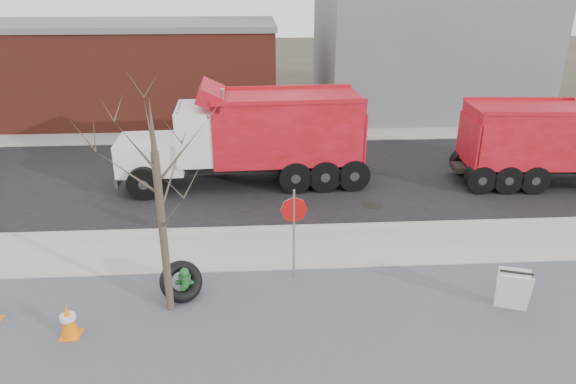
{
  "coord_description": "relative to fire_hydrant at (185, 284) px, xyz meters",
  "views": [
    {
      "loc": [
        -1.02,
        -13.11,
        7.37
      ],
      "look_at": [
        -0.12,
        1.26,
        1.4
      ],
      "focal_mm": 32.0,
      "sensor_mm": 36.0,
      "label": 1
    }
  ],
  "objects": [
    {
      "name": "gravel_verge",
      "position": [
        2.9,
        -1.41,
        -0.37
      ],
      "size": [
        60.0,
        5.0,
        0.03
      ],
      "primitive_type": "cube",
      "color": "slate",
      "rests_on": "ground"
    },
    {
      "name": "building_grey",
      "position": [
        11.9,
        20.09,
        3.62
      ],
      "size": [
        12.0,
        10.0,
        8.0
      ],
      "color": "slate",
      "rests_on": "ground"
    },
    {
      "name": "bare_tree",
      "position": [
        -0.3,
        -0.51,
        2.91
      ],
      "size": [
        3.2,
        3.2,
        5.2
      ],
      "color": "#382D23",
      "rests_on": "ground"
    },
    {
      "name": "truck_tire",
      "position": [
        -0.09,
        -0.01,
        0.08
      ],
      "size": [
        1.31,
        1.22,
        1.0
      ],
      "color": "black",
      "rests_on": "ground"
    },
    {
      "name": "dump_truck_red_b",
      "position": [
        1.73,
        7.72,
        1.6
      ],
      "size": [
        9.38,
        3.07,
        3.9
      ],
      "rotation": [
        0.0,
        0.0,
        3.19
      ],
      "color": "black",
      "rests_on": "ground"
    },
    {
      "name": "building_brick",
      "position": [
        -7.1,
        19.09,
        2.27
      ],
      "size": [
        20.2,
        8.2,
        5.3
      ],
      "color": "maroon",
      "rests_on": "ground"
    },
    {
      "name": "far_sidewalk",
      "position": [
        2.9,
        14.09,
        -0.35
      ],
      "size": [
        60.0,
        2.0,
        0.06
      ],
      "primitive_type": "cube",
      "color": "#9E9B93",
      "rests_on": "ground"
    },
    {
      "name": "sidewalk",
      "position": [
        2.9,
        2.34,
        -0.35
      ],
      "size": [
        60.0,
        2.5,
        0.06
      ],
      "primitive_type": "cube",
      "color": "#9E9B93",
      "rests_on": "ground"
    },
    {
      "name": "dump_truck_red_a",
      "position": [
        13.39,
        6.94,
        1.38
      ],
      "size": [
        8.63,
        2.9,
        3.46
      ],
      "rotation": [
        0.0,
        0.0,
        -0.07
      ],
      "color": "black",
      "rests_on": "ground"
    },
    {
      "name": "fire_hydrant",
      "position": [
        0.0,
        0.0,
        0.0
      ],
      "size": [
        0.47,
        0.46,
        0.84
      ],
      "rotation": [
        0.0,
        0.0,
        -0.09
      ],
      "color": "#256334",
      "rests_on": "ground"
    },
    {
      "name": "traffic_cone_near",
      "position": [
        -2.38,
        -1.39,
        0.04
      ],
      "size": [
        0.44,
        0.44,
        0.84
      ],
      "color": "orange",
      "rests_on": "ground"
    },
    {
      "name": "curb",
      "position": [
        2.9,
        3.64,
        -0.33
      ],
      "size": [
        60.0,
        0.15,
        0.11
      ],
      "primitive_type": "cube",
      "color": "#9E9B93",
      "rests_on": "ground"
    },
    {
      "name": "road",
      "position": [
        2.9,
        8.39,
        -0.37
      ],
      "size": [
        60.0,
        9.4,
        0.02
      ],
      "primitive_type": "cube",
      "color": "black",
      "rests_on": "ground"
    },
    {
      "name": "stop_sign",
      "position": [
        2.76,
        0.72,
        1.37
      ],
      "size": [
        0.69,
        0.07,
        2.55
      ],
      "rotation": [
        0.0,
        0.0,
        -0.33
      ],
      "color": "gray",
      "rests_on": "ground"
    },
    {
      "name": "sandwich_board",
      "position": [
        7.87,
        -1.01,
        0.16
      ],
      "size": [
        0.85,
        0.68,
        1.03
      ],
      "rotation": [
        0.0,
        0.0,
        -0.33
      ],
      "color": "white",
      "rests_on": "ground"
    },
    {
      "name": "ground",
      "position": [
        2.9,
        2.09,
        -0.38
      ],
      "size": [
        120.0,
        120.0,
        0.0
      ],
      "primitive_type": "plane",
      "color": "#383328",
      "rests_on": "ground"
    }
  ]
}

